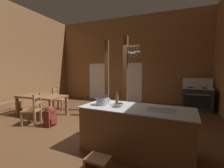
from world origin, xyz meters
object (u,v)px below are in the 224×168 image
(dining_table, at_px, (42,98))
(stockpot_on_counter, at_px, (103,100))
(ladderback_chair_near_window, at_px, (59,99))
(bottle_tall_on_counter, at_px, (117,100))
(kitchen_island, at_px, (136,130))
(backpack, at_px, (50,116))
(ladderback_chair_by_post, at_px, (33,110))
(stove_range, at_px, (197,99))
(step_stool, at_px, (98,165))
(bench_along_left_wall, at_px, (0,107))
(mixing_bowl_on_counter, at_px, (119,105))

(dining_table, bearing_deg, stockpot_on_counter, -22.48)
(ladderback_chair_near_window, relative_size, bottle_tall_on_counter, 3.40)
(kitchen_island, xyz_separation_m, backpack, (-2.67, 0.49, -0.14))
(dining_table, distance_m, ladderback_chair_near_window, 0.97)
(dining_table, relative_size, ladderback_chair_by_post, 1.81)
(stove_range, bearing_deg, backpack, -139.19)
(stove_range, relative_size, step_stool, 3.51)
(step_stool, relative_size, dining_table, 0.22)
(ladderback_chair_by_post, relative_size, bottle_tall_on_counter, 3.40)
(kitchen_island, height_order, step_stool, kitchen_island)
(bench_along_left_wall, distance_m, stockpot_on_counter, 4.52)
(bench_along_left_wall, height_order, stockpot_on_counter, stockpot_on_counter)
(backpack, bearing_deg, ladderback_chair_near_window, 124.25)
(kitchen_island, bearing_deg, dining_table, 161.96)
(dining_table, bearing_deg, step_stool, -32.61)
(dining_table, distance_m, backpack, 1.35)
(step_stool, xyz_separation_m, mixing_bowl_on_counter, (0.03, 0.86, 0.76))
(bench_along_left_wall, bearing_deg, stockpot_on_counter, -8.38)
(kitchen_island, height_order, ladderback_chair_by_post, ladderback_chair_by_post)
(ladderback_chair_near_window, distance_m, bench_along_left_wall, 2.04)
(bench_along_left_wall, xyz_separation_m, bottle_tall_on_counter, (4.70, -0.54, 0.70))
(kitchen_island, bearing_deg, bench_along_left_wall, 173.16)
(kitchen_island, bearing_deg, step_stool, -111.58)
(bench_along_left_wall, bearing_deg, kitchen_island, -6.84)
(stockpot_on_counter, bearing_deg, mixing_bowl_on_counter, -7.17)
(dining_table, relative_size, backpack, 2.88)
(ladderback_chair_by_post, bearing_deg, step_stool, -24.99)
(ladderback_chair_by_post, relative_size, bench_along_left_wall, 0.58)
(stockpot_on_counter, height_order, mixing_bowl_on_counter, stockpot_on_counter)
(ladderback_chair_by_post, distance_m, bottle_tall_on_counter, 2.90)
(mixing_bowl_on_counter, distance_m, bottle_tall_on_counter, 0.20)
(backpack, relative_size, stockpot_on_counter, 1.67)
(bench_along_left_wall, relative_size, mixing_bowl_on_counter, 8.00)
(kitchen_island, xyz_separation_m, stove_range, (1.62, 4.19, 0.03))
(backpack, height_order, mixing_bowl_on_counter, mixing_bowl_on_counter)
(stove_range, relative_size, dining_table, 0.77)
(stove_range, height_order, mixing_bowl_on_counter, stove_range)
(ladderback_chair_by_post, distance_m, mixing_bowl_on_counter, 3.00)
(kitchen_island, xyz_separation_m, bench_along_left_wall, (-5.13, 0.62, -0.14))
(ladderback_chair_by_post, bearing_deg, dining_table, 121.00)
(stove_range, bearing_deg, step_stool, -111.24)
(kitchen_island, xyz_separation_m, stockpot_on_counter, (-0.71, -0.04, 0.55))
(step_stool, distance_m, ladderback_chair_near_window, 4.64)
(kitchen_island, distance_m, stove_range, 4.49)
(bench_along_left_wall, height_order, bottle_tall_on_counter, bottle_tall_on_counter)
(stockpot_on_counter, distance_m, bottle_tall_on_counter, 0.30)
(stockpot_on_counter, bearing_deg, stove_range, 61.08)
(kitchen_island, relative_size, mixing_bowl_on_counter, 10.97)
(bench_along_left_wall, relative_size, backpack, 2.73)
(ladderback_chair_by_post, xyz_separation_m, stockpot_on_counter, (2.54, -0.44, 0.55))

